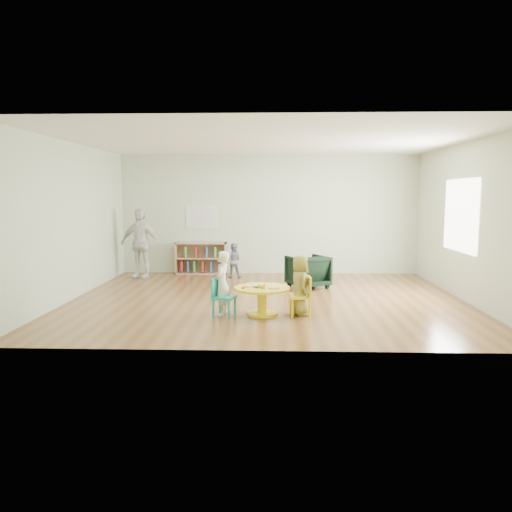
{
  "coord_description": "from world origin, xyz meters",
  "views": [
    {
      "loc": [
        0.11,
        -8.83,
        1.88
      ],
      "look_at": [
        -0.19,
        -0.3,
        0.82
      ],
      "focal_mm": 35.0,
      "sensor_mm": 36.0,
      "label": 1
    }
  ],
  "objects_px": {
    "bookshelf": "(201,258)",
    "child_left": "(222,283)",
    "armchair": "(308,272)",
    "child_right": "(300,285)",
    "activity_table": "(262,296)",
    "kid_chair_left": "(222,296)",
    "toddler": "(233,261)",
    "adult_caretaker": "(140,243)",
    "kid_chair_right": "(303,295)"
  },
  "relations": [
    {
      "from": "bookshelf",
      "to": "child_left",
      "type": "relative_size",
      "value": 1.2
    },
    {
      "from": "kid_chair_left",
      "to": "armchair",
      "type": "distance_m",
      "value": 2.84
    },
    {
      "from": "kid_chair_left",
      "to": "child_left",
      "type": "bearing_deg",
      "value": -164.21
    },
    {
      "from": "child_left",
      "to": "adult_caretaker",
      "type": "bearing_deg",
      "value": -139.83
    },
    {
      "from": "toddler",
      "to": "adult_caretaker",
      "type": "relative_size",
      "value": 0.5
    },
    {
      "from": "kid_chair_left",
      "to": "adult_caretaker",
      "type": "bearing_deg",
      "value": -130.18
    },
    {
      "from": "bookshelf",
      "to": "child_left",
      "type": "height_order",
      "value": "child_left"
    },
    {
      "from": "kid_chair_left",
      "to": "kid_chair_right",
      "type": "height_order",
      "value": "kid_chair_right"
    },
    {
      "from": "adult_caretaker",
      "to": "kid_chair_right",
      "type": "bearing_deg",
      "value": -33.32
    },
    {
      "from": "bookshelf",
      "to": "child_left",
      "type": "distance_m",
      "value": 4.18
    },
    {
      "from": "bookshelf",
      "to": "child_right",
      "type": "xyz_separation_m",
      "value": [
        2.15,
        -4.04,
        0.11
      ]
    },
    {
      "from": "child_left",
      "to": "adult_caretaker",
      "type": "xyz_separation_m",
      "value": [
        -2.2,
        3.41,
        0.28
      ]
    },
    {
      "from": "kid_chair_right",
      "to": "adult_caretaker",
      "type": "distance_m",
      "value": 4.88
    },
    {
      "from": "kid_chair_right",
      "to": "child_right",
      "type": "xyz_separation_m",
      "value": [
        -0.04,
        0.04,
        0.14
      ]
    },
    {
      "from": "child_right",
      "to": "adult_caretaker",
      "type": "bearing_deg",
      "value": 31.08
    },
    {
      "from": "armchair",
      "to": "toddler",
      "type": "relative_size",
      "value": 0.93
    },
    {
      "from": "activity_table",
      "to": "kid_chair_left",
      "type": "relative_size",
      "value": 1.48
    },
    {
      "from": "bookshelf",
      "to": "activity_table",
      "type": "bearing_deg",
      "value": -68.92
    },
    {
      "from": "kid_chair_left",
      "to": "child_right",
      "type": "xyz_separation_m",
      "value": [
        1.22,
        0.1,
        0.15
      ]
    },
    {
      "from": "toddler",
      "to": "armchair",
      "type": "bearing_deg",
      "value": 146.76
    },
    {
      "from": "kid_chair_right",
      "to": "child_right",
      "type": "distance_m",
      "value": 0.15
    },
    {
      "from": "bookshelf",
      "to": "toddler",
      "type": "relative_size",
      "value": 1.53
    },
    {
      "from": "child_right",
      "to": "armchair",
      "type": "bearing_deg",
      "value": -21.08
    },
    {
      "from": "bookshelf",
      "to": "child_right",
      "type": "distance_m",
      "value": 4.57
    },
    {
      "from": "armchair",
      "to": "adult_caretaker",
      "type": "bearing_deg",
      "value": -43.61
    },
    {
      "from": "armchair",
      "to": "child_left",
      "type": "relative_size",
      "value": 0.73
    },
    {
      "from": "child_left",
      "to": "child_right",
      "type": "distance_m",
      "value": 1.22
    },
    {
      "from": "child_left",
      "to": "child_right",
      "type": "xyz_separation_m",
      "value": [
        1.22,
        0.04,
        -0.03
      ]
    },
    {
      "from": "kid_chair_left",
      "to": "armchair",
      "type": "bearing_deg",
      "value": 165.72
    },
    {
      "from": "armchair",
      "to": "child_left",
      "type": "distance_m",
      "value": 2.79
    },
    {
      "from": "child_right",
      "to": "adult_caretaker",
      "type": "distance_m",
      "value": 4.81
    },
    {
      "from": "adult_caretaker",
      "to": "armchair",
      "type": "bearing_deg",
      "value": -4.67
    },
    {
      "from": "child_right",
      "to": "activity_table",
      "type": "bearing_deg",
      "value": 75.5
    },
    {
      "from": "kid_chair_right",
      "to": "bookshelf",
      "type": "distance_m",
      "value": 4.63
    },
    {
      "from": "child_left",
      "to": "toddler",
      "type": "relative_size",
      "value": 1.28
    },
    {
      "from": "kid_chair_right",
      "to": "activity_table",
      "type": "bearing_deg",
      "value": 82.42
    },
    {
      "from": "bookshelf",
      "to": "armchair",
      "type": "xyz_separation_m",
      "value": [
        2.42,
        -1.72,
        -0.03
      ]
    },
    {
      "from": "activity_table",
      "to": "child_right",
      "type": "relative_size",
      "value": 0.93
    },
    {
      "from": "kid_chair_left",
      "to": "adult_caretaker",
      "type": "height_order",
      "value": "adult_caretaker"
    },
    {
      "from": "toddler",
      "to": "bookshelf",
      "type": "bearing_deg",
      "value": -31.03
    },
    {
      "from": "bookshelf",
      "to": "adult_caretaker",
      "type": "distance_m",
      "value": 1.49
    },
    {
      "from": "activity_table",
      "to": "kid_chair_right",
      "type": "bearing_deg",
      "value": -4.11
    },
    {
      "from": "child_right",
      "to": "kid_chair_right",
      "type": "bearing_deg",
      "value": -149.6
    },
    {
      "from": "kid_chair_left",
      "to": "child_left",
      "type": "height_order",
      "value": "child_left"
    },
    {
      "from": "kid_chair_left",
      "to": "toddler",
      "type": "xyz_separation_m",
      "value": [
        -0.11,
        3.58,
        0.07
      ]
    },
    {
      "from": "kid_chair_left",
      "to": "adult_caretaker",
      "type": "relative_size",
      "value": 0.38
    },
    {
      "from": "kid_chair_left",
      "to": "child_right",
      "type": "height_order",
      "value": "child_right"
    },
    {
      "from": "activity_table",
      "to": "armchair",
      "type": "height_order",
      "value": "armchair"
    },
    {
      "from": "adult_caretaker",
      "to": "child_left",
      "type": "bearing_deg",
      "value": -45.85
    },
    {
      "from": "armchair",
      "to": "toddler",
      "type": "xyz_separation_m",
      "value": [
        -1.6,
        1.17,
        0.06
      ]
    }
  ]
}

